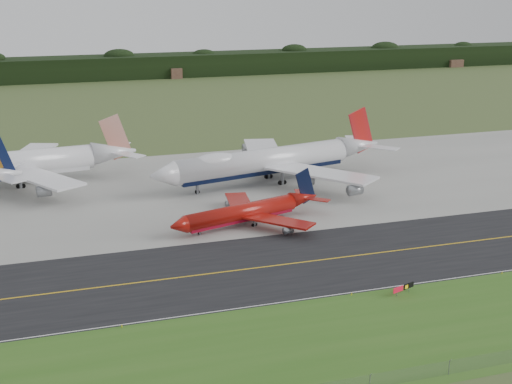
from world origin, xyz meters
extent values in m
plane|color=#445427|center=(0.00, 0.00, 0.00)|extent=(600.00, 600.00, 0.00)
cube|color=#305C1B|center=(0.00, -35.00, 0.01)|extent=(400.00, 30.00, 0.01)
cube|color=black|center=(0.00, -4.00, 0.01)|extent=(400.00, 32.00, 0.02)
cube|color=gray|center=(0.00, 51.00, 0.01)|extent=(400.00, 78.00, 0.01)
cube|color=gold|center=(0.00, -4.00, 0.03)|extent=(400.00, 0.40, 0.00)
cube|color=silver|center=(0.00, -19.50, 0.03)|extent=(400.00, 0.25, 0.00)
plane|color=slate|center=(0.00, -48.00, 1.10)|extent=(320.00, 0.00, 320.00)
cylinder|color=slate|center=(0.00, -48.00, 1.10)|extent=(0.10, 0.10, 2.20)
cube|color=black|center=(0.00, 275.00, 6.00)|extent=(700.00, 24.00, 12.00)
cylinder|color=silver|center=(11.23, 50.62, 6.21)|extent=(50.64, 17.21, 6.41)
cube|color=black|center=(11.23, 50.62, 4.12)|extent=(47.83, 15.10, 2.24)
cone|color=silver|center=(-16.46, 44.46, 6.21)|extent=(7.55, 7.62, 6.41)
cone|color=silver|center=(42.35, 57.55, 6.69)|extent=(14.39, 9.15, 6.41)
ellipsoid|color=silver|center=(-2.55, 47.55, 7.97)|extent=(13.94, 8.15, 4.08)
cube|color=silver|center=(22.88, 38.59, 5.08)|extent=(24.62, 28.19, 0.55)
cube|color=silver|center=(16.68, 66.46, 5.08)|extent=(15.05, 29.84, 0.55)
cube|color=red|center=(43.05, 57.70, 11.04)|extent=(9.10, 2.50, 13.27)
cylinder|color=gray|center=(18.91, 38.34, 3.34)|extent=(4.00, 3.39, 2.69)
cylinder|color=gray|center=(12.98, 65.00, 3.34)|extent=(4.00, 3.39, 2.69)
cylinder|color=gray|center=(27.26, 27.49, 3.34)|extent=(4.00, 3.39, 2.69)
cylinder|color=gray|center=(15.93, 78.37, 3.34)|extent=(4.00, 3.39, 2.69)
cylinder|color=black|center=(-7.48, 46.46, 0.58)|extent=(1.24, 0.76, 1.15)
cylinder|color=slate|center=(15.94, 48.06, 2.14)|extent=(1.07, 1.07, 4.28)
cylinder|color=black|center=(15.94, 48.06, 0.58)|extent=(1.25, 0.81, 1.15)
cylinder|color=slate|center=(14.41, 54.94, 2.14)|extent=(1.07, 1.07, 4.28)
cylinder|color=black|center=(14.41, 54.94, 0.58)|extent=(1.25, 0.81, 1.15)
cylinder|color=maroon|center=(-3.78, 20.00, 3.06)|extent=(27.59, 11.62, 3.75)
cube|color=maroon|center=(-3.78, 20.00, 1.84)|extent=(26.00, 10.32, 1.31)
cone|color=maroon|center=(-18.69, 15.48, 3.06)|extent=(4.40, 4.59, 3.75)
cone|color=maroon|center=(12.97, 25.08, 3.34)|extent=(8.08, 5.71, 3.75)
cube|color=maroon|center=(3.01, 14.00, 2.40)|extent=(14.02, 14.83, 0.42)
cube|color=maroon|center=(-1.47, 28.76, 2.40)|extent=(7.14, 15.98, 0.42)
cube|color=black|center=(13.47, 25.23, 6.16)|extent=(5.75, 2.00, 8.53)
cylinder|color=gray|center=(3.81, 10.38, 1.38)|extent=(2.42, 2.10, 1.57)
cylinder|color=gray|center=(-2.80, 32.21, 1.38)|extent=(2.42, 2.10, 1.57)
cylinder|color=black|center=(-13.85, 16.95, 0.34)|extent=(0.73, 0.49, 0.67)
cylinder|color=slate|center=(-1.06, 18.67, 0.97)|extent=(0.65, 0.65, 1.93)
cylinder|color=black|center=(-1.06, 18.67, 0.34)|extent=(0.74, 0.52, 0.67)
cylinder|color=slate|center=(-2.25, 22.62, 0.97)|extent=(0.65, 0.65, 1.93)
cylinder|color=black|center=(-2.25, 22.62, 0.34)|extent=(0.74, 0.52, 0.67)
cylinder|color=white|center=(-54.14, 68.62, 5.98)|extent=(46.65, 10.88, 6.42)
cube|color=white|center=(-54.14, 68.62, 3.89)|extent=(44.19, 9.06, 2.25)
cone|color=white|center=(-25.05, 71.45, 6.46)|extent=(12.77, 7.58, 6.42)
cube|color=white|center=(-44.79, 56.22, 4.86)|extent=(20.66, 27.05, 0.58)
cube|color=white|center=(-47.36, 82.58, 4.86)|extent=(16.68, 27.76, 0.58)
cube|color=#B92C0D|center=(-24.34, 71.52, 10.63)|extent=(8.87, 1.37, 12.77)
cylinder|color=gray|center=(-44.56, 49.88, 3.10)|extent=(3.75, 3.03, 2.70)
cylinder|color=gray|center=(-48.36, 88.85, 3.10)|extent=(3.75, 3.03, 2.70)
cylinder|color=slate|center=(-50.11, 65.46, 2.03)|extent=(0.98, 0.98, 4.05)
cylinder|color=black|center=(-50.11, 65.46, 0.58)|extent=(1.21, 0.69, 1.16)
cylinder|color=slate|center=(-50.80, 72.49, 2.03)|extent=(0.98, 0.98, 4.05)
cylinder|color=black|center=(-50.80, 72.49, 0.58)|extent=(1.21, 0.69, 1.16)
cylinder|color=slate|center=(11.40, -23.21, 0.36)|extent=(0.12, 0.12, 0.72)
cylinder|color=slate|center=(14.33, -22.19, 0.36)|extent=(0.12, 0.12, 0.72)
cube|color=maroon|center=(11.70, -23.11, 1.19)|extent=(2.21, 0.93, 0.93)
cube|color=black|center=(13.55, -22.46, 1.19)|extent=(1.04, 0.52, 0.93)
cube|color=black|center=(14.72, -22.05, 1.19)|extent=(1.23, 0.59, 0.93)
cylinder|color=yellow|center=(-35.13, -20.50, 0.25)|extent=(0.16, 0.16, 0.50)
cylinder|color=yellow|center=(4.17, -20.50, 0.25)|extent=(0.16, 0.16, 0.50)
cylinder|color=yellow|center=(34.58, -20.50, 0.25)|extent=(0.16, 0.16, 0.50)
camera|label=1|loc=(-45.53, -122.63, 52.28)|focal=50.00mm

